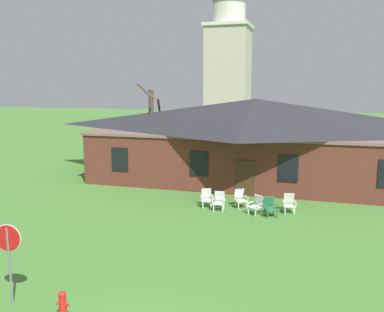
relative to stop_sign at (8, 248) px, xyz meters
name	(u,v)px	position (x,y,z in m)	size (l,w,h in m)	color
brick_building	(255,138)	(4.44, 18.77, 1.07)	(21.48, 10.40, 5.46)	brown
dome_tower	(228,66)	(-1.56, 38.92, 7.01)	(5.18, 5.18, 19.09)	#BCB29E
stop_sign	(8,248)	(0.00, 0.00, 0.00)	(0.80, 0.17, 2.41)	slate
lawn_chair_by_porch	(207,198)	(3.03, 11.03, -1.22)	(0.77, 0.82, 0.96)	white
lawn_chair_near_door	(219,201)	(3.79, 10.66, -1.22)	(0.67, 0.70, 0.96)	white
lawn_chair_left_end	(240,198)	(4.74, 11.44, -1.22)	(0.84, 0.87, 0.96)	silver
lawn_chair_middle	(257,204)	(5.73, 10.49, -1.22)	(0.85, 0.87, 0.96)	white
lawn_chair_right_end	(270,206)	(6.39, 10.39, -1.22)	(0.81, 0.85, 0.96)	#28704C
lawn_chair_far_side	(289,203)	(7.27, 11.26, -1.22)	(0.71, 0.75, 0.96)	silver
bare_tree_beside_building	(151,128)	(-3.10, 18.56, 1.57)	(1.67, 1.67, 6.55)	brown
fire_hydrant	(63,305)	(1.87, -0.25, -1.34)	(0.36, 0.28, 0.79)	red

